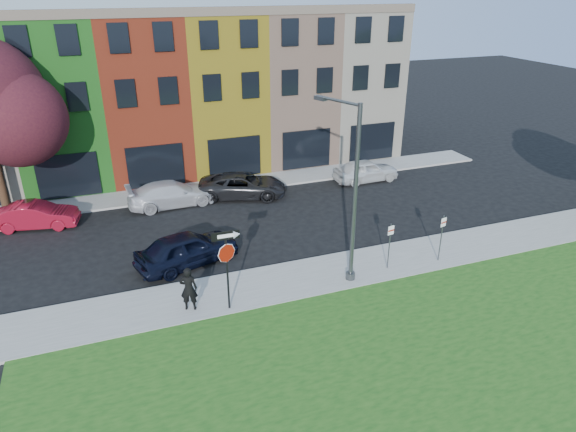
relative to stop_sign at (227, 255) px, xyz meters
name	(u,v)px	position (x,y,z in m)	size (l,w,h in m)	color
ground	(344,316)	(4.08, -1.88, -2.50)	(120.00, 120.00, 0.00)	black
sidewalk_near	(355,268)	(6.08, 1.12, -2.44)	(40.00, 3.00, 0.12)	gray
sidewalk_far	(193,190)	(1.08, 13.12, -2.44)	(40.00, 2.40, 0.12)	gray
rowhouse_block	(178,91)	(1.58, 19.30, 2.49)	(30.00, 10.12, 10.00)	beige
stop_sign	(227,255)	(0.00, 0.00, 0.00)	(1.05, 0.11, 3.35)	black
man	(189,289)	(-1.45, 0.49, -1.46)	(0.77, 0.62, 1.84)	black
sedan_near	(187,249)	(-0.86, 4.21, -1.69)	(5.06, 3.19, 1.60)	black
parked_car_red	(36,215)	(-7.58, 10.84, -1.81)	(4.38, 2.24, 1.37)	maroon
parked_car_silver	(172,194)	(-0.47, 11.33, -1.78)	(5.08, 2.35, 1.44)	silver
parked_car_dark	(243,185)	(3.71, 11.18, -1.78)	(5.66, 3.88, 1.44)	black
parked_car_white	(366,170)	(11.89, 10.97, -1.77)	(4.29, 1.81, 1.45)	silver
street_lamp	(351,195)	(5.36, 0.52, 1.45)	(1.16, 2.46, 7.60)	#494C4E
parking_sign_a	(390,241)	(7.41, 0.55, -1.01)	(0.32, 0.11, 2.19)	#494C4E
parking_sign_b	(442,233)	(9.97, 0.35, -0.98)	(0.32, 0.12, 2.25)	#494C4E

